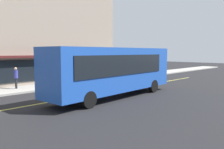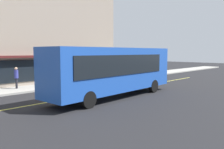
% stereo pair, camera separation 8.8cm
% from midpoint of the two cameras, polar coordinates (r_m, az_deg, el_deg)
% --- Properties ---
extents(ground, '(120.00, 120.00, 0.00)m').
position_cam_midpoint_polar(ground, '(16.64, -9.43, -5.65)').
color(ground, black).
extents(sidewalk, '(80.00, 3.12, 0.15)m').
position_cam_midpoint_polar(sidewalk, '(21.37, -18.65, -3.17)').
color(sidewalk, '#9E9B93').
rests_on(sidewalk, ground).
extents(lane_centre_stripe, '(36.00, 0.16, 0.01)m').
position_cam_midpoint_polar(lane_centre_stripe, '(16.64, -9.43, -5.63)').
color(lane_centre_stripe, '#D8D14C').
rests_on(lane_centre_stripe, ground).
extents(bus, '(11.23, 3.00, 3.50)m').
position_cam_midpoint_polar(bus, '(16.50, 0.41, 1.30)').
color(bus, '#1E4CAD').
rests_on(bus, ground).
extents(traffic_light, '(0.30, 0.52, 3.20)m').
position_cam_midpoint_polar(traffic_light, '(25.58, -1.24, 4.05)').
color(traffic_light, '#2D2D33').
rests_on(traffic_light, sidewalk).
extents(pedestrian_mid_block, '(0.34, 0.34, 1.80)m').
position_cam_midpoint_polar(pedestrian_mid_block, '(20.99, -22.67, -0.27)').
color(pedestrian_mid_block, black).
rests_on(pedestrian_mid_block, sidewalk).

